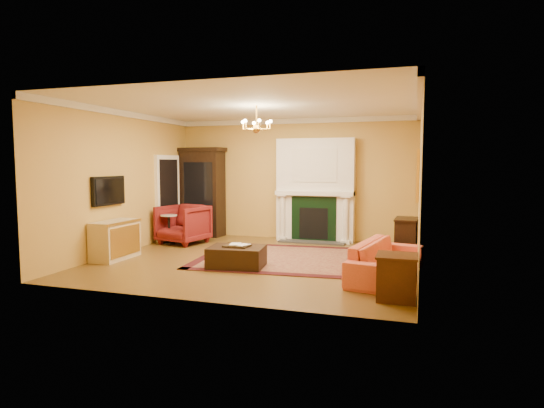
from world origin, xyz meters
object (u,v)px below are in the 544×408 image
at_px(console_table, 406,239).
at_px(leather_ottoman, 237,257).
at_px(wingback_armchair, 183,222).
at_px(end_table, 397,278).
at_px(china_cabinet, 203,194).
at_px(pedestal_table, 169,227).
at_px(coral_sofa, 387,254).
at_px(commode, 115,240).

bearing_deg(console_table, leather_ottoman, -146.78).
bearing_deg(wingback_armchair, end_table, -18.64).
distance_m(china_cabinet, pedestal_table, 1.58).
height_order(china_cabinet, console_table, china_cabinet).
bearing_deg(pedestal_table, leather_ottoman, -36.13).
bearing_deg(china_cabinet, coral_sofa, -27.27).
distance_m(china_cabinet, coral_sofa, 5.87).
bearing_deg(leather_ottoman, commode, 174.35).
height_order(end_table, console_table, console_table).
height_order(wingback_armchair, coral_sofa, wingback_armchair).
xyz_separation_m(end_table, leather_ottoman, (-2.87, 1.16, -0.10)).
xyz_separation_m(china_cabinet, wingback_armchair, (0.09, -1.24, -0.60)).
relative_size(wingback_armchair, console_table, 1.29).
height_order(wingback_armchair, end_table, wingback_armchair).
relative_size(pedestal_table, console_table, 0.89).
bearing_deg(leather_ottoman, wingback_armchair, 131.40).
relative_size(end_table, leather_ottoman, 0.61).
bearing_deg(coral_sofa, commode, 101.40).
relative_size(pedestal_table, commode, 0.68).
distance_m(pedestal_table, console_table, 5.36).
height_order(wingback_armchair, pedestal_table, wingback_armchair).
bearing_deg(pedestal_table, commode, -94.62).
bearing_deg(commode, pedestal_table, 85.57).
xyz_separation_m(pedestal_table, coral_sofa, (5.09, -1.76, 0.01)).
relative_size(commode, end_table, 1.70).
height_order(console_table, leather_ottoman, console_table).
xyz_separation_m(wingback_armchair, leather_ottoman, (2.15, -1.94, -0.30)).
height_order(commode, leather_ottoman, commode).
distance_m(china_cabinet, wingback_armchair, 1.38).
distance_m(end_table, console_table, 2.89).
relative_size(commode, console_table, 1.31).
relative_size(end_table, console_table, 0.77).
bearing_deg(console_table, commode, -159.53).
distance_m(commode, end_table, 5.56).
relative_size(commode, leather_ottoman, 1.04).
distance_m(commode, leather_ottoman, 2.59).
height_order(end_table, leather_ottoman, end_table).
distance_m(wingback_armchair, console_table, 5.08).
xyz_separation_m(china_cabinet, console_table, (5.17, -1.45, -0.71)).
relative_size(china_cabinet, wingback_armchair, 2.19).
bearing_deg(coral_sofa, leather_ottoman, 101.12).
relative_size(pedestal_table, end_table, 1.15).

